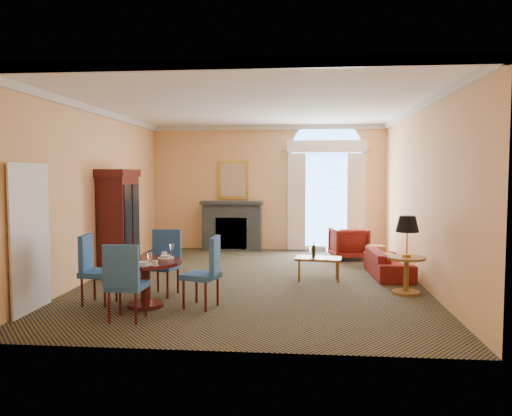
# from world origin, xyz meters

# --- Properties ---
(ground) EXTENTS (7.50, 7.50, 0.00)m
(ground) POSITION_xyz_m (0.00, 0.00, 0.00)
(ground) COLOR black
(ground) RESTS_ON ground
(room_envelope) EXTENTS (6.04, 7.52, 3.45)m
(room_envelope) POSITION_xyz_m (-0.03, 0.67, 2.51)
(room_envelope) COLOR #FFBB79
(room_envelope) RESTS_ON ground
(armoire) EXTENTS (0.59, 1.04, 2.05)m
(armoire) POSITION_xyz_m (-2.72, 0.42, 0.99)
(armoire) COLOR #390E0D
(armoire) RESTS_ON ground
(dining_table) EXTENTS (1.08, 1.08, 0.88)m
(dining_table) POSITION_xyz_m (-1.41, -2.00, 0.51)
(dining_table) COLOR #390E0D
(dining_table) RESTS_ON ground
(dining_chair_north) EXTENTS (0.55, 0.55, 1.05)m
(dining_chair_north) POSITION_xyz_m (-1.35, -1.20, 0.60)
(dining_chair_north) COLOR #255294
(dining_chair_north) RESTS_ON ground
(dining_chair_south) EXTENTS (0.49, 0.50, 1.05)m
(dining_chair_south) POSITION_xyz_m (-1.44, -2.80, 0.60)
(dining_chair_south) COLOR #255294
(dining_chair_south) RESTS_ON ground
(dining_chair_east) EXTENTS (0.59, 0.59, 1.05)m
(dining_chair_east) POSITION_xyz_m (-0.49, -1.97, 0.60)
(dining_chair_east) COLOR #255294
(dining_chair_east) RESTS_ON ground
(dining_chair_west) EXTENTS (0.52, 0.51, 1.05)m
(dining_chair_west) POSITION_xyz_m (-2.25, -1.92, 0.60)
(dining_chair_west) COLOR #255294
(dining_chair_west) RESTS_ON ground
(sofa) EXTENTS (0.75, 1.72, 0.49)m
(sofa) POSITION_xyz_m (2.55, 0.59, 0.25)
(sofa) COLOR maroon
(sofa) RESTS_ON ground
(armchair) EXTENTS (0.91, 0.93, 0.73)m
(armchair) POSITION_xyz_m (1.96, 2.42, 0.36)
(armchair) COLOR maroon
(armchair) RESTS_ON ground
(coffee_table) EXTENTS (0.88, 0.56, 0.73)m
(coffee_table) POSITION_xyz_m (1.19, 0.07, 0.40)
(coffee_table) COLOR #93612C
(coffee_table) RESTS_ON ground
(side_table) EXTENTS (0.61, 0.61, 1.25)m
(side_table) POSITION_xyz_m (2.60, -0.83, 0.80)
(side_table) COLOR #93612C
(side_table) RESTS_ON ground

